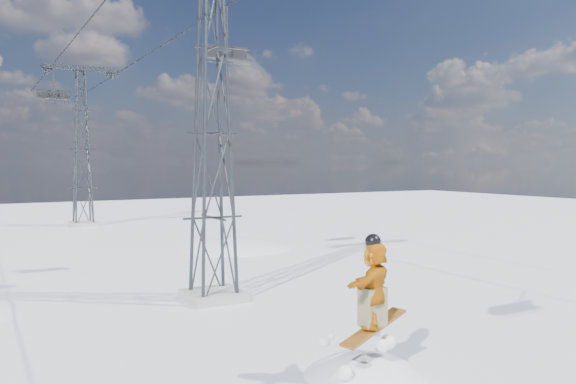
# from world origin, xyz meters

# --- Properties ---
(lift_tower_near) EXTENTS (5.20, 1.80, 11.43)m
(lift_tower_near) POSITION_xyz_m (0.80, 8.00, 5.47)
(lift_tower_near) COLOR #999999
(lift_tower_near) RESTS_ON ground
(lift_tower_far) EXTENTS (5.20, 1.80, 11.43)m
(lift_tower_far) POSITION_xyz_m (0.80, 33.00, 5.47)
(lift_tower_far) COLOR #999999
(lift_tower_far) RESTS_ON ground
(haul_cables) EXTENTS (4.46, 51.00, 0.06)m
(haul_cables) POSITION_xyz_m (0.80, 19.50, 10.85)
(haul_cables) COLOR black
(haul_cables) RESTS_ON ground
(lift_chair_mid) EXTENTS (1.92, 0.55, 2.39)m
(lift_chair_mid) POSITION_xyz_m (3.00, 11.92, 8.94)
(lift_chair_mid) COLOR black
(lift_chair_mid) RESTS_ON ground
(lift_chair_far) EXTENTS (2.00, 0.58, 2.48)m
(lift_chair_far) POSITION_xyz_m (-1.40, 29.68, 8.86)
(lift_chair_far) COLOR black
(lift_chair_far) RESTS_ON ground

